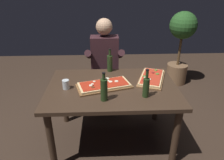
% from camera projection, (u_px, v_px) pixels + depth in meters
% --- Properties ---
extents(ground_plane, '(6.40, 6.40, 0.00)m').
position_uv_depth(ground_plane, '(112.00, 139.00, 2.59)').
color(ground_plane, '#38281E').
extents(dining_table, '(1.40, 0.96, 0.74)m').
position_uv_depth(dining_table, '(112.00, 94.00, 2.31)').
color(dining_table, '#3D2B1E').
rests_on(dining_table, ground_plane).
extents(pizza_rectangular_front, '(0.63, 0.43, 0.05)m').
position_uv_depth(pizza_rectangular_front, '(104.00, 85.00, 2.24)').
color(pizza_rectangular_front, brown).
rests_on(pizza_rectangular_front, dining_table).
extents(pizza_rectangular_left, '(0.42, 0.58, 0.05)m').
position_uv_depth(pizza_rectangular_left, '(152.00, 78.00, 2.41)').
color(pizza_rectangular_left, brown).
rests_on(pizza_rectangular_left, dining_table).
extents(wine_bottle_dark, '(0.06, 0.06, 0.29)m').
position_uv_depth(wine_bottle_dark, '(146.00, 87.00, 2.02)').
color(wine_bottle_dark, '#233819').
rests_on(wine_bottle_dark, dining_table).
extents(oil_bottle_amber, '(0.07, 0.07, 0.29)m').
position_uv_depth(oil_bottle_amber, '(110.00, 63.00, 2.59)').
color(oil_bottle_amber, '#233819').
rests_on(oil_bottle_amber, dining_table).
extents(vinegar_bottle_green, '(0.07, 0.07, 0.29)m').
position_uv_depth(vinegar_bottle_green, '(104.00, 89.00, 1.96)').
color(vinegar_bottle_green, '#233819').
rests_on(vinegar_bottle_green, dining_table).
extents(tumbler_near_camera, '(0.07, 0.07, 0.10)m').
position_uv_depth(tumbler_near_camera, '(66.00, 85.00, 2.20)').
color(tumbler_near_camera, silver).
rests_on(tumbler_near_camera, dining_table).
extents(diner_chair, '(0.44, 0.44, 0.87)m').
position_uv_depth(diner_chair, '(105.00, 75.00, 3.14)').
color(diner_chair, '#3D2B1E').
rests_on(diner_chair, ground_plane).
extents(seated_diner, '(0.53, 0.41, 1.33)m').
position_uv_depth(seated_diner, '(105.00, 62.00, 2.92)').
color(seated_diner, '#23232D').
rests_on(seated_diner, ground_plane).
extents(potted_plant_corner, '(0.46, 0.46, 1.31)m').
position_uv_depth(potted_plant_corner, '(181.00, 42.00, 3.68)').
color(potted_plant_corner, '#846042').
rests_on(potted_plant_corner, ground_plane).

